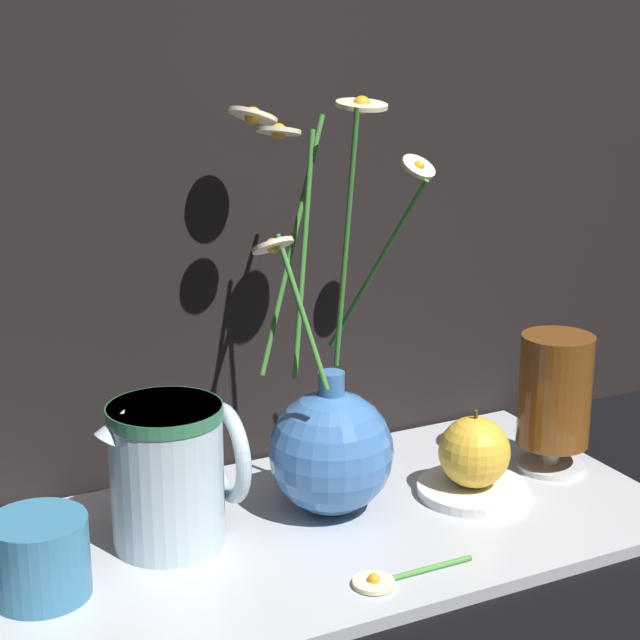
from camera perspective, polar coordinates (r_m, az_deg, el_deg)
name	(u,v)px	position (r m, az deg, el deg)	size (l,w,h in m)	color
ground_plane	(310,538)	(1.02, -0.52, -11.56)	(6.00, 6.00, 0.00)	black
shelf	(310,532)	(1.02, -0.52, -11.27)	(0.69, 0.33, 0.01)	#B2B7BC
vase_with_flowers	(331,440)	(1.02, 0.57, -6.44)	(0.22, 0.17, 0.39)	#3F72B7
yellow_mug	(37,558)	(0.92, -14.87, -12.16)	(0.09, 0.08, 0.07)	teal
ceramic_pitcher	(171,468)	(0.97, -7.96, -7.83)	(0.13, 0.10, 0.14)	silver
tea_glass	(555,394)	(1.13, 12.42, -3.87)	(0.08, 0.08, 0.15)	silver
saucer_plate	(473,490)	(1.09, 8.15, -8.95)	(0.11, 0.11, 0.01)	white
orange_fruit	(474,452)	(1.07, 8.23, -6.98)	(0.07, 0.07, 0.08)	gold
loose_daisy	(386,579)	(0.93, 3.55, -13.63)	(0.12, 0.04, 0.01)	#4C8E3D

